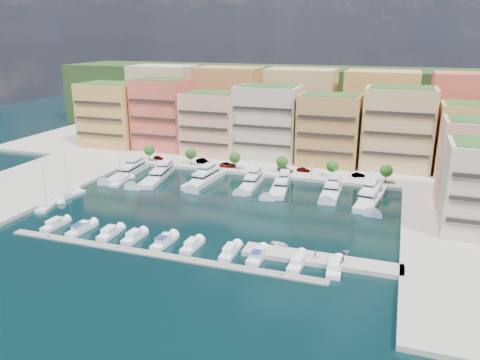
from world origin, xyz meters
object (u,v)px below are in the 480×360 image
(tree_2, at_px, (235,158))
(cruiser_9, at_px, (334,268))
(car_2, at_px, (228,165))
(car_5, at_px, (358,175))
(yacht_5, at_px, (332,189))
(yacht_6, at_px, (371,196))
(cruiser_3, at_px, (135,237))
(lamppost_3, at_px, (312,169))
(person_1, at_px, (342,259))
(yacht_0, at_px, (130,171))
(person_0, at_px, (315,254))
(sailboat_1, at_px, (68,196))
(car_1, at_px, (203,161))
(lamppost_2, at_px, (256,164))
(cruiser_8, at_px, (298,262))
(yacht_4, at_px, (281,186))
(tree_1, at_px, (191,154))
(cruiser_5, at_px, (192,246))
(tree_0, at_px, (149,150))
(cruiser_0, at_px, (55,225))
(tree_4, at_px, (332,166))
(tender_0, at_px, (280,244))
(cruiser_7, at_px, (258,256))
(tree_3, at_px, (282,162))
(lamppost_0, at_px, (156,155))
(car_0, at_px, (159,158))
(lamppost_4, at_px, (372,175))
(lamppost_1, at_px, (204,159))
(yacht_3, at_px, (252,182))
(cruiser_6, at_px, (230,252))
(cruiser_2, at_px, (110,233))
(sailboat_0, at_px, (46,207))
(yacht_1, at_px, (159,175))
(yacht_2, at_px, (205,178))
(tree_5, at_px, (386,171))
(sailboat_2, at_px, (120,182))
(tender_3, at_px, (346,251))
(car_3, at_px, (285,169))
(car_4, at_px, (304,169))

(tree_2, distance_m, cruiser_9, 71.29)
(car_2, relative_size, car_5, 1.41)
(yacht_5, bearing_deg, yacht_6, -12.03)
(yacht_5, distance_m, cruiser_3, 58.96)
(lamppost_3, xyz_separation_m, car_2, (-28.77, 3.17, -2.04))
(car_2, distance_m, person_1, 72.84)
(yacht_0, height_order, person_0, yacht_0)
(sailboat_1, relative_size, car_1, 2.57)
(lamppost_2, bearing_deg, cruiser_8, -65.01)
(yacht_4, bearing_deg, sailboat_1, -154.50)
(tree_1, height_order, cruiser_5, tree_1)
(tree_0, relative_size, cruiser_0, 0.72)
(lamppost_3, height_order, sailboat_1, sailboat_1)
(tree_4, bearing_deg, sailboat_1, -149.83)
(lamppost_3, height_order, person_0, lamppost_3)
(tree_1, distance_m, tender_0, 67.70)
(cruiser_7, bearing_deg, tree_3, 99.42)
(lamppost_0, height_order, car_0, lamppost_0)
(person_0, bearing_deg, lamppost_4, -13.03)
(car_2, bearing_deg, tree_2, -116.83)
(lamppost_1, height_order, cruiser_8, lamppost_1)
(tree_3, height_order, lamppost_0, tree_3)
(yacht_5, bearing_deg, tender_0, -98.14)
(yacht_3, height_order, cruiser_6, yacht_3)
(cruiser_2, height_order, sailboat_0, sailboat_0)
(tree_0, bearing_deg, yacht_1, -52.24)
(yacht_2, height_order, cruiser_7, yacht_2)
(tree_5, distance_m, car_2, 50.86)
(tree_2, bearing_deg, tree_0, 180.00)
(lamppost_4, relative_size, car_2, 0.74)
(cruiser_8, bearing_deg, sailboat_2, 151.28)
(tender_3, bearing_deg, lamppost_0, 37.29)
(car_0, bearing_deg, car_3, -81.86)
(tree_2, relative_size, cruiser_9, 0.69)
(tree_2, distance_m, lamppost_4, 44.07)
(lamppost_4, bearing_deg, person_1, -91.74)
(yacht_5, relative_size, sailboat_2, 1.28)
(lamppost_4, height_order, person_0, lamppost_4)
(cruiser_5, bearing_deg, person_0, 4.67)
(car_3, xyz_separation_m, car_5, (23.10, 1.60, -0.15))
(lamppost_4, height_order, sailboat_2, sailboat_2)
(lamppost_3, distance_m, car_4, 7.29)
(tree_3, relative_size, yacht_4, 0.29)
(tree_2, bearing_deg, car_4, 9.28)
(cruiser_8, bearing_deg, yacht_2, 131.23)
(cruiser_7, relative_size, car_1, 1.53)
(lamppost_4, relative_size, car_3, 0.75)
(yacht_1, bearing_deg, car_0, 118.36)
(tree_4, distance_m, tender_3, 50.97)
(yacht_3, height_order, cruiser_3, yacht_3)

